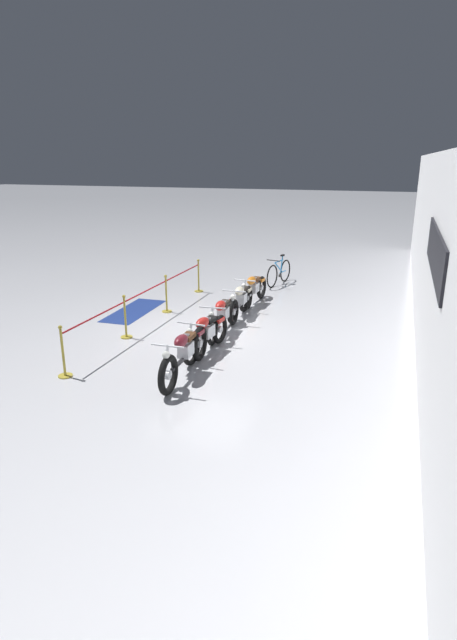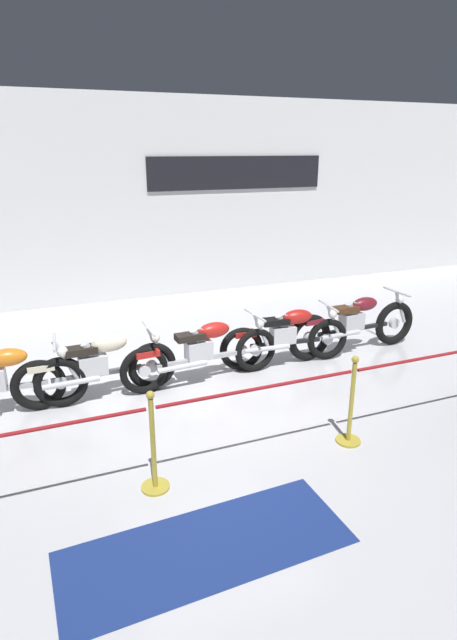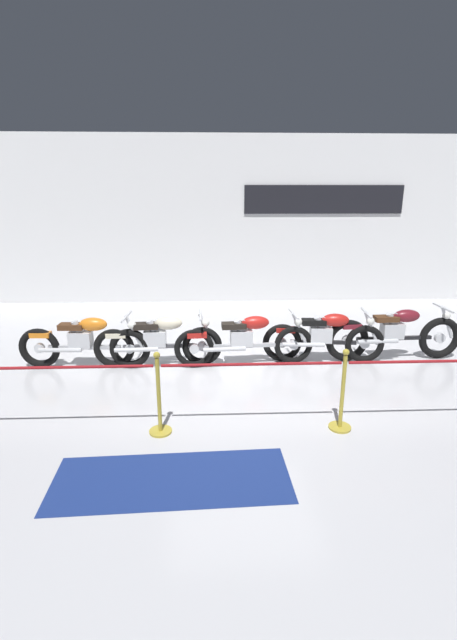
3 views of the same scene
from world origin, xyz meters
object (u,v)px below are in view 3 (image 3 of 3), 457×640
object	(u,v)px
motorcycle_cream_1	(159,341)
motorcycle_orange_0	(85,342)
motorcycle_maroon_4	(395,334)
floor_banner	(172,479)
stanchion_mid_left	(159,406)
motorcycle_red_3	(324,337)
stanchion_far_left	(147,381)
motorcycle_red_2	(245,340)
stanchion_mid_right	(342,402)

from	to	relation	value
motorcycle_cream_1	motorcycle_orange_0	bearing A→B (deg)	-179.49
motorcycle_cream_1	motorcycle_maroon_4	distance (m)	4.06
motorcycle_orange_0	motorcycle_maroon_4	world-z (taller)	motorcycle_maroon_4
motorcycle_orange_0	floor_banner	distance (m)	3.45
stanchion_mid_left	motorcycle_cream_1	bearing A→B (deg)	96.58
motorcycle_red_3	stanchion_far_left	size ratio (longest dim) A/B	0.29
motorcycle_cream_1	motorcycle_red_2	xyz separation A→B (m)	(1.44, -0.02, 0.01)
motorcycle_orange_0	stanchion_far_left	xyz separation A→B (m)	(1.32, -2.07, 0.24)
stanchion_mid_left	floor_banner	size ratio (longest dim) A/B	0.43
motorcycle_red_2	motorcycle_red_3	size ratio (longest dim) A/B	1.13
motorcycle_orange_0	floor_banner	xyz separation A→B (m)	(1.67, -2.99, -0.45)
motorcycle_maroon_4	stanchion_mid_right	size ratio (longest dim) A/B	2.29
stanchion_mid_left	motorcycle_red_3	bearing A→B (deg)	40.27
motorcycle_red_2	stanchion_mid_right	size ratio (longest dim) A/B	2.23
motorcycle_red_2	motorcycle_maroon_4	xyz separation A→B (m)	(2.61, 0.15, 0.01)
motorcycle_cream_1	motorcycle_red_3	distance (m)	2.81
motorcycle_orange_0	motorcycle_red_3	distance (m)	4.03
motorcycle_red_3	floor_banner	distance (m)	3.90
motorcycle_cream_1	stanchion_mid_left	world-z (taller)	stanchion_mid_left
floor_banner	motorcycle_cream_1	bearing A→B (deg)	96.56
motorcycle_orange_0	stanchion_mid_left	distance (m)	2.54
stanchion_far_left	motorcycle_cream_1	bearing A→B (deg)	92.91
motorcycle_orange_0	stanchion_mid_right	world-z (taller)	stanchion_mid_right
motorcycle_cream_1	motorcycle_red_3	size ratio (longest dim) A/B	1.03
stanchion_far_left	motorcycle_maroon_4	bearing A→B (deg)	29.33
stanchion_mid_left	motorcycle_orange_0	bearing A→B (deg)	125.11
stanchion_mid_left	motorcycle_red_2	bearing A→B (deg)	59.82
stanchion_mid_right	floor_banner	bearing A→B (deg)	-155.61
stanchion_far_left	stanchion_mid_right	distance (m)	2.39
motorcycle_red_2	motorcycle_red_3	xyz separation A→B (m)	(1.36, 0.11, -0.00)
motorcycle_red_2	stanchion_far_left	xyz separation A→B (m)	(-1.34, -2.07, 0.23)
motorcycle_red_3	floor_banner	world-z (taller)	motorcycle_red_3
motorcycle_orange_0	stanchion_mid_left	xyz separation A→B (m)	(1.46, -2.07, -0.09)
stanchion_mid_right	stanchion_far_left	bearing A→B (deg)	180.00
stanchion_far_left	floor_banner	xyz separation A→B (m)	(0.35, -0.91, -0.69)
stanchion_mid_right	floor_banner	xyz separation A→B (m)	(-2.01, -0.91, -0.35)
motorcycle_cream_1	stanchion_mid_right	distance (m)	3.23
motorcycle_red_2	motorcycle_red_3	distance (m)	1.37
motorcycle_orange_0	stanchion_far_left	bearing A→B (deg)	-57.45
motorcycle_maroon_4	stanchion_far_left	size ratio (longest dim) A/B	0.34
motorcycle_orange_0	stanchion_far_left	size ratio (longest dim) A/B	0.31
motorcycle_red_3	stanchion_far_left	bearing A→B (deg)	-141.16
motorcycle_cream_1	stanchion_mid_left	distance (m)	2.10
motorcycle_cream_1	stanchion_far_left	xyz separation A→B (m)	(0.11, -2.09, 0.24)
motorcycle_red_2	stanchion_mid_left	size ratio (longest dim) A/B	2.23
stanchion_mid_left	stanchion_mid_right	bearing A→B (deg)	0.00
motorcycle_red_3	stanchion_far_left	xyz separation A→B (m)	(-2.70, -2.17, 0.24)
motorcycle_cream_1	stanchion_mid_right	world-z (taller)	stanchion_mid_right
stanchion_far_left	floor_banner	distance (m)	1.20
motorcycle_red_3	stanchion_mid_right	bearing A→B (deg)	-98.84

